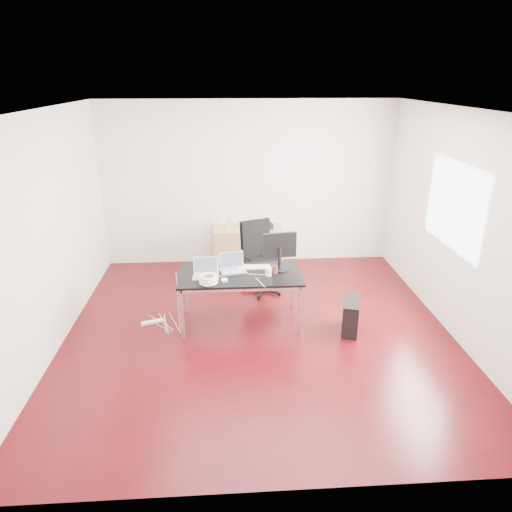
{
  "coord_description": "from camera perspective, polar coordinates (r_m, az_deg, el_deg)",
  "views": [
    {
      "loc": [
        -0.38,
        -5.22,
        3.15
      ],
      "look_at": [
        0.0,
        0.55,
        0.85
      ],
      "focal_mm": 32.0,
      "sensor_mm": 36.0,
      "label": 1
    }
  ],
  "objects": [
    {
      "name": "monitor",
      "position": [
        6.02,
        2.95,
        0.85
      ],
      "size": [
        0.45,
        0.26,
        0.51
      ],
      "rotation": [
        0.0,
        0.0,
        0.14
      ],
      "color": "black",
      "rests_on": "desk"
    },
    {
      "name": "filing_cabinet_left",
      "position": [
        7.96,
        -3.45,
        1.05
      ],
      "size": [
        0.5,
        0.5,
        0.7
      ],
      "primitive_type": "cube",
      "color": "#A67F53",
      "rests_on": "ground"
    },
    {
      "name": "cable_coil",
      "position": [
        5.71,
        -5.98,
        -2.93
      ],
      "size": [
        0.24,
        0.24,
        0.11
      ],
      "rotation": [
        0.0,
        0.0,
        -0.35
      ],
      "color": "white",
      "rests_on": "desk"
    },
    {
      "name": "filing_cabinet_right",
      "position": [
        7.99,
        1.4,
        1.16
      ],
      "size": [
        0.5,
        0.5,
        0.7
      ],
      "primitive_type": "cube",
      "color": "#A67F53",
      "rests_on": "ground"
    },
    {
      "name": "navy_garment",
      "position": [
        7.85,
        0.92,
        3.84
      ],
      "size": [
        0.34,
        0.29,
        0.09
      ],
      "primitive_type": "cube",
      "rotation": [
        0.0,
        0.0,
        0.19
      ],
      "color": "black",
      "rests_on": "filing_cabinet_right"
    },
    {
      "name": "power_adapter",
      "position": [
        5.77,
        -3.97,
        -3.03
      ],
      "size": [
        0.09,
        0.09,
        0.03
      ],
      "primitive_type": "cube",
      "rotation": [
        0.0,
        0.0,
        0.32
      ],
      "color": "white",
      "rests_on": "desk"
    },
    {
      "name": "desk",
      "position": [
        5.99,
        -1.96,
        -2.7
      ],
      "size": [
        1.6,
        0.8,
        0.73
      ],
      "color": "black",
      "rests_on": "ground"
    },
    {
      "name": "laptop_right",
      "position": [
        6.05,
        -2.95,
        -1.34
      ],
      "size": [
        0.37,
        0.31,
        0.23
      ],
      "rotation": [
        0.0,
        0.0,
        0.2
      ],
      "color": "silver",
      "rests_on": "desk"
    },
    {
      "name": "laptop_left",
      "position": [
        5.92,
        -6.28,
        -1.98
      ],
      "size": [
        0.33,
        0.26,
        0.23
      ],
      "rotation": [
        0.0,
        0.0,
        -0.02
      ],
      "color": "silver",
      "rests_on": "desk"
    },
    {
      "name": "speaker",
      "position": [
        7.84,
        -3.41,
        4.12
      ],
      "size": [
        0.09,
        0.09,
        0.18
      ],
      "primitive_type": "cube",
      "rotation": [
        0.0,
        0.0,
        -0.06
      ],
      "color": "#9E9E9E",
      "rests_on": "filing_cabinet_left"
    },
    {
      "name": "office_chair",
      "position": [
        6.99,
        0.46,
        0.33
      ],
      "size": [
        0.62,
        0.63,
        1.08
      ],
      "rotation": [
        0.0,
        0.0,
        0.37
      ],
      "color": "black",
      "rests_on": "ground"
    },
    {
      "name": "room_shell",
      "position": [
        5.53,
        0.75,
        3.25
      ],
      "size": [
        5.0,
        5.0,
        5.0
      ],
      "color": "#380609",
      "rests_on": "ground"
    },
    {
      "name": "wastebasket",
      "position": [
        8.09,
        1.34,
        -0.18
      ],
      "size": [
        0.27,
        0.27,
        0.28
      ],
      "primitive_type": "cylinder",
      "rotation": [
        0.0,
        0.0,
        0.13
      ],
      "color": "black",
      "rests_on": "ground"
    },
    {
      "name": "cup_brown",
      "position": [
        5.98,
        2.37,
        -1.69
      ],
      "size": [
        0.09,
        0.09,
        0.1
      ],
      "primitive_type": "cylinder",
      "rotation": [
        0.0,
        0.0,
        -0.24
      ],
      "color": "#55241D",
      "rests_on": "desk"
    },
    {
      "name": "keyboard",
      "position": [
        6.15,
        -0.26,
        -1.39
      ],
      "size": [
        0.44,
        0.15,
        0.02
      ],
      "primitive_type": "cube",
      "rotation": [
        0.0,
        0.0,
        -0.02
      ],
      "color": "white",
      "rests_on": "desk"
    },
    {
      "name": "pc_tower",
      "position": [
        6.13,
        11.77,
        -7.37
      ],
      "size": [
        0.33,
        0.49,
        0.44
      ],
      "primitive_type": "cube",
      "rotation": [
        0.0,
        0.0,
        -0.31
      ],
      "color": "black",
      "rests_on": "ground"
    },
    {
      "name": "power_strip",
      "position": [
        6.44,
        -12.81,
        -8.04
      ],
      "size": [
        0.3,
        0.15,
        0.04
      ],
      "primitive_type": "cube",
      "rotation": [
        0.0,
        0.0,
        0.33
      ],
      "color": "white",
      "rests_on": "ground"
    },
    {
      "name": "cup_white",
      "position": [
        5.89,
        1.55,
        -1.94
      ],
      "size": [
        0.1,
        0.1,
        0.12
      ],
      "primitive_type": "cylinder",
      "rotation": [
        0.0,
        0.0,
        -0.31
      ],
      "color": "white",
      "rests_on": "desk"
    }
  ]
}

